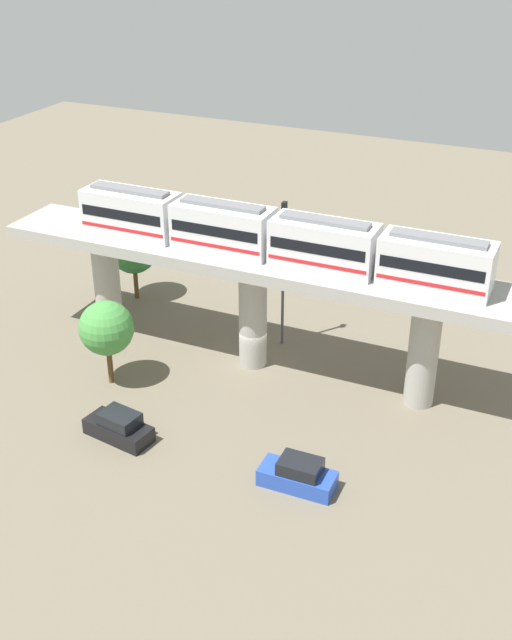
% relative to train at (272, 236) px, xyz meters
% --- Properties ---
extents(ground_plane, '(120.00, 120.00, 0.00)m').
position_rel_train_xyz_m(ground_plane, '(0.00, -1.36, -9.71)').
color(ground_plane, '#706654').
extents(viaduct, '(5.20, 35.80, 8.18)m').
position_rel_train_xyz_m(viaduct, '(0.00, -1.36, -3.36)').
color(viaduct, '#A8A59E').
rests_on(viaduct, ground).
extents(train, '(2.64, 27.45, 3.24)m').
position_rel_train_xyz_m(train, '(0.00, 0.00, 0.00)').
color(train, silver).
rests_on(train, viaduct).
extents(parked_car_blue, '(1.86, 4.22, 1.76)m').
position_rel_train_xyz_m(parked_car_blue, '(10.87, 6.29, -8.97)').
color(parked_car_blue, '#284CB7').
rests_on(parked_car_blue, ground).
extents(parked_car_black, '(2.43, 4.43, 1.76)m').
position_rel_train_xyz_m(parked_car_black, '(11.11, -5.09, -8.97)').
color(parked_car_black, black).
rests_on(parked_car_black, ground).
extents(tree_near_viaduct, '(3.80, 3.80, 6.11)m').
position_rel_train_xyz_m(tree_near_viaduct, '(-5.41, -14.10, -5.51)').
color(tree_near_viaduct, brown).
rests_on(tree_near_viaduct, ground).
extents(tree_mid_lot, '(3.58, 3.58, 5.89)m').
position_rel_train_xyz_m(tree_mid_lot, '(6.09, -8.97, -5.63)').
color(tree_mid_lot, brown).
rests_on(tree_mid_lot, ground).
extents(signal_post, '(0.44, 0.28, 10.78)m').
position_rel_train_xyz_m(signal_post, '(-3.40, -0.59, -3.79)').
color(signal_post, '#4C4C51').
rests_on(signal_post, ground).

